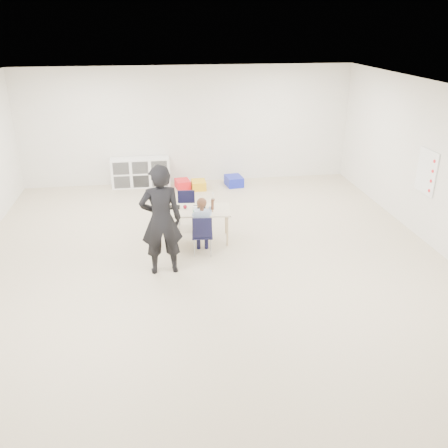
{
  "coord_description": "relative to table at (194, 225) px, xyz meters",
  "views": [
    {
      "loc": [
        -0.82,
        -6.95,
        3.76
      ],
      "look_at": [
        0.17,
        -0.29,
        0.85
      ],
      "focal_mm": 38.0,
      "sensor_mm": 36.0,
      "label": 1
    }
  ],
  "objects": [
    {
      "name": "lunch_tray_near",
      "position": [
        0.11,
        0.05,
        0.31
      ],
      "size": [
        0.23,
        0.18,
        0.03
      ],
      "primitive_type": "cube",
      "rotation": [
        0.0,
        0.0,
        -0.1
      ],
      "color": "black",
      "rests_on": "table"
    },
    {
      "name": "rules_poster",
      "position": [
        4.18,
        -0.4,
        0.94
      ],
      "size": [
        0.02,
        0.6,
        0.8
      ],
      "primitive_type": "cube",
      "color": "white",
      "rests_on": "room"
    },
    {
      "name": "apple_near",
      "position": [
        -0.15,
        0.07,
        0.33
      ],
      "size": [
        0.07,
        0.07,
        0.07
      ],
      "primitive_type": "sphere",
      "color": "maroon",
      "rests_on": "table"
    },
    {
      "name": "adult",
      "position": [
        -0.6,
        -1.11,
        0.59
      ],
      "size": [
        0.68,
        0.47,
        1.8
      ],
      "primitive_type": "imported",
      "rotation": [
        0.0,
        0.0,
        3.2
      ],
      "color": "black",
      "rests_on": "ground"
    },
    {
      "name": "table",
      "position": [
        0.0,
        0.0,
        0.0
      ],
      "size": [
        1.38,
        0.79,
        0.6
      ],
      "rotation": [
        0.0,
        0.0,
        -0.1
      ],
      "color": "beige",
      "rests_on": "ground"
    },
    {
      "name": "bread_roll",
      "position": [
        0.28,
        -0.11,
        0.33
      ],
      "size": [
        0.09,
        0.09,
        0.07
      ],
      "primitive_type": "ellipsoid",
      "color": "tan",
      "rests_on": "table"
    },
    {
      "name": "apple_far",
      "position": [
        -0.54,
        -0.02,
        0.33
      ],
      "size": [
        0.07,
        0.07,
        0.07
      ],
      "primitive_type": "sphere",
      "color": "maroon",
      "rests_on": "table"
    },
    {
      "name": "chair_near",
      "position": [
        0.1,
        -0.56,
        0.06
      ],
      "size": [
        0.38,
        0.36,
        0.73
      ],
      "primitive_type": null,
      "rotation": [
        0.0,
        0.0,
        -0.1
      ],
      "color": "black",
      "rests_on": "ground"
    },
    {
      "name": "cubby_shelf",
      "position": [
        -1.0,
        3.28,
        0.04
      ],
      "size": [
        1.4,
        0.4,
        0.7
      ],
      "primitive_type": "cube",
      "color": "white",
      "rests_on": "ground"
    },
    {
      "name": "milk_carton",
      "position": [
        0.02,
        -0.12,
        0.35
      ],
      "size": [
        0.08,
        0.08,
        0.1
      ],
      "primitive_type": "cube",
      "rotation": [
        0.0,
        0.0,
        -0.1
      ],
      "color": "white",
      "rests_on": "table"
    },
    {
      "name": "lunch_tray_far",
      "position": [
        -0.35,
        0.13,
        0.31
      ],
      "size": [
        0.23,
        0.18,
        0.03
      ],
      "primitive_type": "cube",
      "rotation": [
        0.0,
        0.0,
        -0.1
      ],
      "color": "black",
      "rests_on": "table"
    },
    {
      "name": "bin_blue",
      "position": [
        1.24,
        2.98,
        -0.19
      ],
      "size": [
        0.44,
        0.53,
        0.24
      ],
      "primitive_type": "cube",
      "rotation": [
        0.0,
        0.0,
        0.13
      ],
      "color": "#1621A9",
      "rests_on": "ground"
    },
    {
      "name": "chair_far",
      "position": [
        -0.1,
        0.56,
        0.06
      ],
      "size": [
        0.38,
        0.36,
        0.73
      ],
      "primitive_type": null,
      "rotation": [
        0.0,
        0.0,
        -0.1
      ],
      "color": "black",
      "rests_on": "ground"
    },
    {
      "name": "bin_yellow",
      "position": [
        0.36,
        2.85,
        -0.2
      ],
      "size": [
        0.33,
        0.43,
        0.21
      ],
      "primitive_type": "cube",
      "rotation": [
        0.0,
        0.0,
        0.01
      ],
      "color": "gold",
      "rests_on": "ground"
    },
    {
      "name": "bin_red",
      "position": [
        -0.02,
        2.98,
        -0.2
      ],
      "size": [
        0.38,
        0.46,
        0.2
      ],
      "primitive_type": "cube",
      "rotation": [
        0.0,
        0.0,
        0.15
      ],
      "color": "red",
      "rests_on": "ground"
    },
    {
      "name": "room",
      "position": [
        0.2,
        -1.0,
        1.09
      ],
      "size": [
        9.0,
        9.02,
        2.8
      ],
      "color": "beige",
      "rests_on": "ground"
    },
    {
      "name": "child",
      "position": [
        0.1,
        -0.56,
        0.27
      ],
      "size": [
        0.53,
        0.53,
        1.14
      ],
      "primitive_type": null,
      "rotation": [
        0.0,
        0.0,
        -0.1
      ],
      "color": "#ABCAE8",
      "rests_on": "chair_near"
    }
  ]
}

